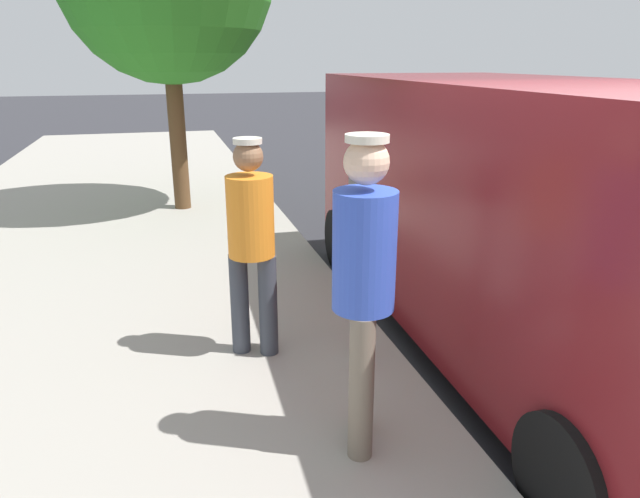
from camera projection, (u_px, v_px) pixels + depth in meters
ground_plane at (579, 408)px, 4.00m from camera, size 80.00×80.00×0.00m
sidewalk_slab at (28, 495)px, 3.09m from camera, size 5.00×32.00×0.15m
parking_meter_near at (361, 228)px, 4.02m from camera, size 0.14×0.18×1.52m
pedestrian_in_orange at (251, 236)px, 4.17m from camera, size 0.34×0.34×1.64m
pedestrian_in_blue at (364, 278)px, 3.07m from camera, size 0.34×0.35×1.80m
parked_van at (525, 208)px, 4.67m from camera, size 2.24×5.25×2.15m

